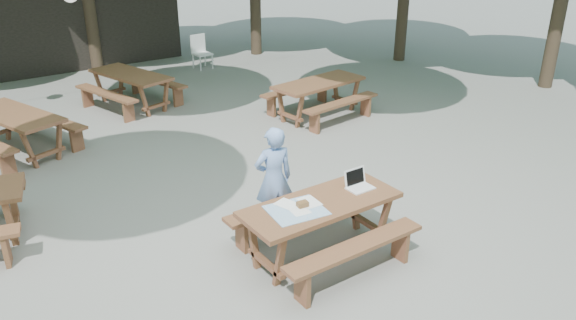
# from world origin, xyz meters

# --- Properties ---
(ground) EXTENTS (80.00, 80.00, 0.00)m
(ground) POSITION_xyz_m (0.00, 0.00, 0.00)
(ground) COLOR slate
(ground) RESTS_ON ground
(pavilion) EXTENTS (6.00, 3.00, 2.80)m
(pavilion) POSITION_xyz_m (0.50, 10.50, 1.40)
(pavilion) COLOR black
(pavilion) RESTS_ON ground
(main_picnic_table) EXTENTS (2.00, 1.58, 0.75)m
(main_picnic_table) POSITION_xyz_m (0.43, -1.65, 0.39)
(main_picnic_table) COLOR #54391D
(main_picnic_table) RESTS_ON ground
(picnic_table_ne) EXTENTS (2.08, 1.79, 0.75)m
(picnic_table_ne) POSITION_xyz_m (3.61, 2.49, 0.39)
(picnic_table_ne) COLOR #54391D
(picnic_table_ne) RESTS_ON ground
(picnic_table_far_w) EXTENTS (2.12, 2.32, 0.75)m
(picnic_table_far_w) POSITION_xyz_m (-1.97, 3.97, 0.39)
(picnic_table_far_w) COLOR #54391D
(picnic_table_far_w) RESTS_ON ground
(picnic_table_far_e) EXTENTS (2.03, 2.25, 0.75)m
(picnic_table_far_e) POSITION_xyz_m (0.63, 5.33, 0.39)
(picnic_table_far_e) COLOR #54391D
(picnic_table_far_e) RESTS_ON ground
(woman) EXTENTS (0.59, 0.45, 1.46)m
(woman) POSITION_xyz_m (0.34, -0.75, 0.73)
(woman) COLOR #789BDA
(woman) RESTS_ON ground
(plastic_chair) EXTENTS (0.47, 0.47, 0.90)m
(plastic_chair) POSITION_xyz_m (3.38, 7.38, 0.26)
(plastic_chair) COLOR white
(plastic_chair) RESTS_ON ground
(laptop) EXTENTS (0.33, 0.26, 0.24)m
(laptop) POSITION_xyz_m (1.05, -1.61, 0.81)
(laptop) COLOR white
(laptop) RESTS_ON main_picnic_table
(tabletop_clutter) EXTENTS (0.72, 0.65, 0.08)m
(tabletop_clutter) POSITION_xyz_m (0.09, -1.64, 0.76)
(tabletop_clutter) COLOR #3985C4
(tabletop_clutter) RESTS_ON main_picnic_table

